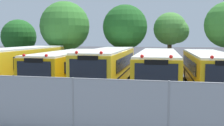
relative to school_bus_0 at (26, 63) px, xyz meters
name	(u,v)px	position (x,y,z in m)	size (l,w,h in m)	color
ground_plane	(109,85)	(6.69, -0.20, -1.47)	(160.00, 160.00, 0.00)	#38383D
school_bus_0	(26,63)	(0.00, 0.00, 0.00)	(2.67, 10.49, 2.79)	yellow
school_bus_1	(66,66)	(3.43, -0.22, -0.14)	(2.73, 10.31, 2.51)	#EAA80C
school_bus_2	(109,65)	(6.62, -0.12, -0.04)	(2.63, 10.73, 2.70)	yellow
school_bus_3	(158,67)	(10.12, -0.23, -0.10)	(2.71, 11.33, 2.58)	yellow
school_bus_4	(208,69)	(13.38, -0.17, -0.12)	(2.62, 10.44, 2.55)	yellow
tree_0	(18,37)	(-5.17, 7.47, 2.00)	(3.73, 3.73, 5.38)	#4C3823
tree_1	(66,26)	(0.55, 7.02, 3.08)	(5.03, 5.03, 7.09)	#4C3823
tree_2	(124,28)	(6.57, 7.29, 2.93)	(4.37, 4.37, 6.63)	#4C3823
tree_3	(172,30)	(11.18, 9.58, 2.76)	(3.64, 3.39, 6.02)	#4C3823
chainlink_fence	(73,105)	(7.50, -9.77, -0.42)	(19.71, 0.07, 2.02)	#9EA0A3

